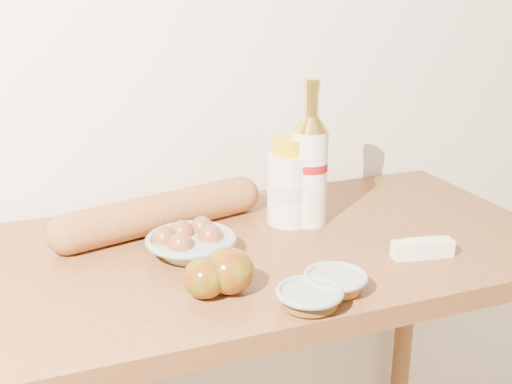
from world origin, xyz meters
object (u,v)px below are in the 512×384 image
(cream_bottle, at_px, (289,184))
(baguette, at_px, (161,213))
(table, at_px, (251,303))
(egg_bowl, at_px, (190,243))
(bourbon_bottle, at_px, (310,167))

(cream_bottle, xyz_separation_m, baguette, (-0.26, 0.05, -0.05))
(table, distance_m, egg_bowl, 0.19)
(baguette, bearing_deg, egg_bowl, -94.51)
(table, height_order, bourbon_bottle, bourbon_bottle)
(table, xyz_separation_m, baguette, (-0.14, 0.14, 0.16))
(egg_bowl, xyz_separation_m, baguette, (-0.02, 0.13, 0.01))
(table, relative_size, egg_bowl, 5.69)
(bourbon_bottle, distance_m, baguette, 0.32)
(table, distance_m, cream_bottle, 0.26)
(bourbon_bottle, xyz_separation_m, egg_bowl, (-0.27, -0.07, -0.10))
(bourbon_bottle, relative_size, egg_bowl, 1.43)
(bourbon_bottle, height_order, baguette, bourbon_bottle)
(table, xyz_separation_m, egg_bowl, (-0.12, 0.00, 0.15))
(table, relative_size, cream_bottle, 6.54)
(bourbon_bottle, distance_m, egg_bowl, 0.30)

